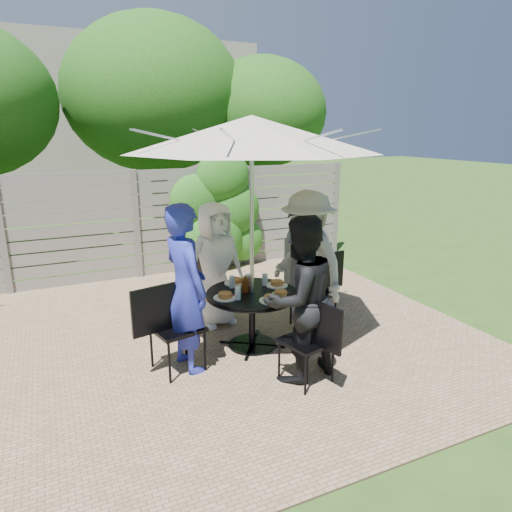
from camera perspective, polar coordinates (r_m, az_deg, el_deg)
name	(u,v)px	position (r m, az deg, el deg)	size (l,w,h in m)	color
backyard_envelope	(90,125)	(15.05, -20.04, 15.14)	(60.00, 60.00, 5.00)	#2B4C17
patio_table	(252,309)	(5.30, -0.49, -6.62)	(1.22, 1.22, 0.69)	black
umbrella	(252,134)	(4.91, -0.55, 14.98)	(3.15, 3.15, 2.62)	silver
chair_back	(211,301)	(6.14, -5.65, -5.65)	(0.50, 0.67, 0.89)	black
person_back	(215,265)	(5.86, -5.13, -1.08)	(0.79, 0.52, 1.62)	white
chair_left	(176,345)	(4.94, -9.92, -10.91)	(0.76, 0.57, 0.99)	black
person_left	(186,289)	(4.76, -8.77, -4.08)	(0.65, 0.43, 1.79)	#232B9A
chair_front	(307,358)	(4.70, 6.40, -12.53)	(0.53, 0.70, 0.92)	black
person_front	(300,300)	(4.55, 5.47, -5.48)	(0.83, 0.64, 1.70)	black
chair_right	(314,306)	(5.93, 7.26, -6.22)	(0.72, 0.51, 0.97)	black
person_right	(307,263)	(5.65, 6.43, -0.85)	(1.16, 0.66, 1.79)	#9F9F9B
plate_back	(235,282)	(5.50, -2.64, -3.21)	(0.26, 0.26, 0.06)	white
plate_left	(225,296)	(5.03, -3.88, -5.05)	(0.26, 0.26, 0.06)	white
plate_front	(271,299)	(4.94, 1.88, -5.41)	(0.26, 0.26, 0.06)	white
plate_right	(277,284)	(5.42, 2.64, -3.51)	(0.26, 0.26, 0.06)	white
plate_extra	(281,294)	(5.09, 3.10, -4.79)	(0.24, 0.24, 0.06)	white
glass_back	(232,282)	(5.35, -3.01, -3.24)	(0.07, 0.07, 0.14)	silver
glass_left	(238,293)	(4.99, -2.28, -4.68)	(0.07, 0.07, 0.14)	silver
glass_right	(265,280)	(5.43, 1.12, -2.96)	(0.07, 0.07, 0.14)	silver
syrup_jug	(245,285)	(5.21, -1.36, -3.66)	(0.09, 0.09, 0.16)	#59280C
coffee_cup	(248,280)	(5.43, -0.96, -3.06)	(0.08, 0.08, 0.12)	#C6B293
bbq_grill	(307,264)	(6.79, 6.36, -1.05)	(0.70, 0.61, 1.21)	#535257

